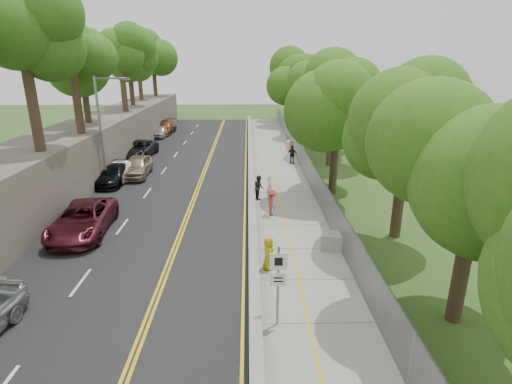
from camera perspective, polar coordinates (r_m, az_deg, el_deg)
ground at (r=17.70m, az=-1.13°, el=-12.64°), size 140.00×140.00×0.00m
road at (r=31.97m, az=-10.89°, el=1.58°), size 11.20×66.00×0.04m
sidewalk at (r=31.60m, az=3.47°, el=1.70°), size 4.20×66.00×0.05m
jersey_barrier at (r=31.42m, az=-0.71°, el=2.16°), size 0.42×66.00×0.60m
rock_embankment at (r=33.81m, az=-24.80°, el=4.59°), size 5.00×66.00×4.00m
chainlink_fence at (r=31.57m, az=7.31°, el=3.40°), size 0.04×66.00×2.00m
trees_embankment at (r=32.87m, az=-26.05°, el=19.12°), size 6.40×66.00×13.00m
trees_fenceside at (r=31.01m, az=12.21°, el=14.14°), size 7.00×66.00×14.00m
streetlight at (r=31.31m, az=-21.00°, el=9.02°), size 2.52×0.22×8.00m
signpost at (r=14.14m, az=3.19°, el=-12.11°), size 0.62×0.09×3.10m
construction_barrel at (r=42.26m, az=4.70°, el=6.67°), size 0.57×0.57×0.93m
concrete_block at (r=20.57m, az=11.00°, el=-6.87°), size 1.38×1.14×0.81m
car_2 at (r=23.70m, az=-23.53°, el=-3.63°), size 3.10×6.00×1.62m
car_3 at (r=32.38m, az=-19.59°, el=2.34°), size 2.23×4.83×1.37m
car_4 at (r=33.85m, az=-16.62°, el=3.55°), size 2.10×4.86×1.63m
car_5 at (r=33.48m, az=-18.57°, el=2.95°), size 1.59×4.16×1.35m
car_6 at (r=40.43m, az=-16.46°, el=5.88°), size 3.05×5.86×1.58m
car_7 at (r=52.69m, az=-12.94°, el=9.00°), size 2.46×5.62×1.61m
car_8 at (r=50.32m, az=-13.48°, el=8.38°), size 1.95×4.13×1.36m
painter_0 at (r=18.19m, az=1.79°, el=-8.73°), size 0.61×0.83×1.57m
painter_1 at (r=26.94m, az=1.92°, el=0.64°), size 0.55×0.69×1.67m
painter_2 at (r=27.09m, az=0.42°, el=0.71°), size 0.80×0.92×1.64m
painter_3 at (r=24.21m, az=2.27°, el=-1.51°), size 0.84×1.17×1.64m
person_far at (r=36.37m, az=5.22°, el=5.33°), size 1.08×0.79×1.70m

